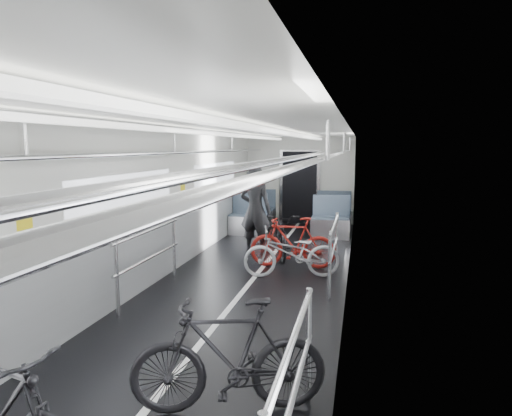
% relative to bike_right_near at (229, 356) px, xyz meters
% --- Properties ---
extents(car_shell, '(3.02, 14.01, 2.41)m').
position_rel_bike_right_near_xyz_m(car_shell, '(-0.67, 4.15, 0.65)').
color(car_shell, black).
rests_on(car_shell, ground).
extents(bike_right_near, '(1.65, 0.91, 0.95)m').
position_rel_bike_right_near_xyz_m(bike_right_near, '(0.00, 0.00, 0.00)').
color(bike_right_near, black).
rests_on(bike_right_near, floor).
extents(bike_right_mid, '(1.67, 0.92, 0.83)m').
position_rel_bike_right_near_xyz_m(bike_right_mid, '(-0.07, 3.93, -0.06)').
color(bike_right_mid, '#ADAEB2').
rests_on(bike_right_mid, floor).
extents(bike_right_far, '(1.54, 0.49, 0.91)m').
position_rel_bike_right_near_xyz_m(bike_right_far, '(-0.15, 4.53, -0.02)').
color(bike_right_far, maroon).
rests_on(bike_right_far, floor).
extents(bike_aisle, '(1.01, 1.77, 0.88)m').
position_rel_bike_right_near_xyz_m(bike_aisle, '(-0.50, 5.34, -0.04)').
color(bike_aisle, black).
rests_on(bike_aisle, floor).
extents(person_standing, '(0.70, 0.51, 1.77)m').
position_rel_bike_right_near_xyz_m(person_standing, '(-1.04, 5.44, 0.41)').
color(person_standing, black).
rests_on(person_standing, floor).
extents(person_seated, '(0.83, 0.69, 1.54)m').
position_rel_bike_right_near_xyz_m(person_seated, '(-1.72, 7.87, 0.29)').
color(person_seated, '#322F38').
rests_on(person_seated, floor).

